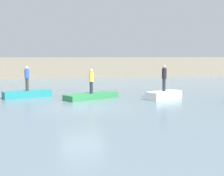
% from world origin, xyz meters
% --- Properties ---
extents(ground_plane, '(120.00, 120.00, 0.00)m').
position_xyz_m(ground_plane, '(0.00, 0.00, 0.00)').
color(ground_plane, slate).
extents(embankment_wall, '(80.00, 1.20, 2.68)m').
position_xyz_m(embankment_wall, '(0.00, 24.14, 1.34)').
color(embankment_wall, gray).
rests_on(embankment_wall, ground_plane).
extents(rowboat_teal, '(3.48, 2.01, 0.50)m').
position_xyz_m(rowboat_teal, '(-3.34, 4.99, 0.25)').
color(rowboat_teal, teal).
rests_on(rowboat_teal, ground_plane).
extents(rowboat_green, '(4.04, 2.95, 0.38)m').
position_xyz_m(rowboat_green, '(1.04, 3.43, 0.19)').
color(rowboat_green, '#2D7F47').
rests_on(rowboat_green, ground_plane).
extents(rowboat_white, '(2.88, 2.22, 0.54)m').
position_xyz_m(rowboat_white, '(5.96, 2.35, 0.27)').
color(rowboat_white, white).
rests_on(rowboat_white, ground_plane).
extents(person_yellow_shirt, '(0.32, 0.32, 1.71)m').
position_xyz_m(person_yellow_shirt, '(1.04, 3.43, 1.33)').
color(person_yellow_shirt, '#232838').
rests_on(person_yellow_shirt, rowboat_green).
extents(person_blue_shirt, '(0.32, 0.32, 1.75)m').
position_xyz_m(person_blue_shirt, '(-3.34, 4.99, 1.47)').
color(person_blue_shirt, '#38332D').
rests_on(person_blue_shirt, rowboat_teal).
extents(person_dark_shirt, '(0.32, 0.32, 1.81)m').
position_xyz_m(person_dark_shirt, '(5.96, 2.35, 1.56)').
color(person_dark_shirt, '#232838').
rests_on(person_dark_shirt, rowboat_white).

